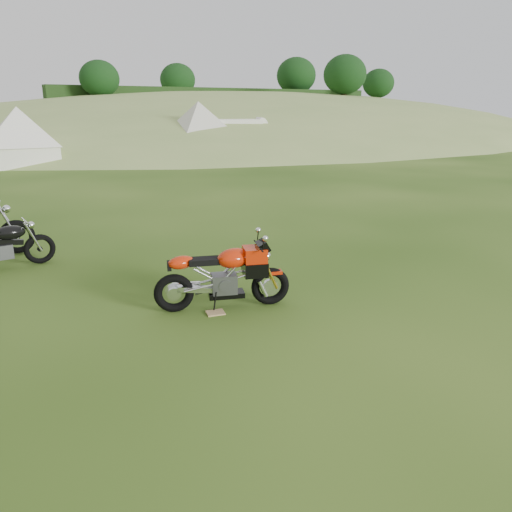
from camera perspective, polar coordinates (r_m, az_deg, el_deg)
ground at (r=7.14m, az=3.49°, el=-6.33°), size 120.00×120.00×0.00m
hillside at (r=53.23m, az=-2.79°, el=14.00°), size 80.00×64.00×8.00m
hedgerow at (r=53.23m, az=-2.79°, el=14.00°), size 36.00×1.20×8.60m
sport_motorcycle at (r=7.07m, az=-3.84°, el=-1.74°), size 1.89×1.15×1.11m
plywood_board at (r=7.08m, az=-4.66°, el=-6.47°), size 0.29×0.26×0.02m
vintage_moto_d at (r=9.81m, az=-27.10°, el=1.13°), size 1.73×0.42×0.91m
tent_left at (r=26.17m, az=-25.36°, el=12.20°), size 3.44×3.44×2.67m
tent_right at (r=28.62m, az=-6.53°, el=14.10°), size 3.35×3.35×2.81m
caravan at (r=29.58m, az=-2.99°, el=13.51°), size 4.70×3.34×2.01m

